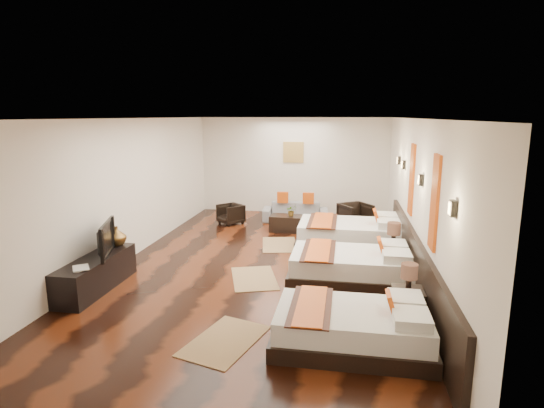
% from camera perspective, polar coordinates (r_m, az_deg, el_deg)
% --- Properties ---
extents(floor, '(5.50, 9.50, 0.01)m').
position_cam_1_polar(floor, '(8.59, -1.17, -7.90)').
color(floor, black).
rests_on(floor, ground).
extents(ceiling, '(5.50, 9.50, 0.01)m').
position_cam_1_polar(ceiling, '(8.10, -1.26, 11.12)').
color(ceiling, white).
rests_on(ceiling, floor).
extents(back_wall, '(5.50, 0.01, 2.80)m').
position_cam_1_polar(back_wall, '(12.88, 2.80, 5.01)').
color(back_wall, silver).
rests_on(back_wall, floor).
extents(left_wall, '(0.01, 9.50, 2.80)m').
position_cam_1_polar(left_wall, '(9.15, -18.38, 1.77)').
color(left_wall, silver).
rests_on(left_wall, floor).
extents(right_wall, '(0.01, 9.50, 2.80)m').
position_cam_1_polar(right_wall, '(8.18, 18.07, 0.69)').
color(right_wall, silver).
rests_on(right_wall, floor).
extents(headboard_panel, '(0.08, 6.60, 0.90)m').
position_cam_1_polar(headboard_panel, '(7.64, 18.17, -7.44)').
color(headboard_panel, black).
rests_on(headboard_panel, floor).
extents(bed_near, '(1.96, 1.23, 0.75)m').
position_cam_1_polar(bed_near, '(5.76, 10.60, -15.52)').
color(bed_near, black).
rests_on(bed_near, floor).
extents(bed_mid, '(2.12, 1.33, 0.81)m').
position_cam_1_polar(bed_mid, '(7.79, 10.43, -8.01)').
color(bed_mid, black).
rests_on(bed_mid, floor).
extents(bed_far, '(2.31, 1.45, 0.88)m').
position_cam_1_polar(bed_far, '(9.71, 10.34, -3.93)').
color(bed_far, black).
rests_on(bed_far, floor).
extents(nightstand_a, '(0.43, 0.43, 0.85)m').
position_cam_1_polar(nightstand_a, '(6.54, 17.26, -12.05)').
color(nightstand_a, black).
rests_on(nightstand_a, floor).
extents(nightstand_b, '(0.46, 0.46, 0.92)m').
position_cam_1_polar(nightstand_b, '(8.50, 15.47, -6.26)').
color(nightstand_b, black).
rests_on(nightstand_b, floor).
extents(jute_mat_near, '(1.06, 1.36, 0.01)m').
position_cam_1_polar(jute_mat_near, '(5.92, -6.17, -17.31)').
color(jute_mat_near, '#91714A').
rests_on(jute_mat_near, floor).
extents(jute_mat_mid, '(1.08, 1.37, 0.01)m').
position_cam_1_polar(jute_mat_mid, '(7.89, -2.35, -9.66)').
color(jute_mat_mid, '#91714A').
rests_on(jute_mat_mid, floor).
extents(jute_mat_far, '(0.96, 1.32, 0.01)m').
position_cam_1_polar(jute_mat_far, '(9.84, 0.98, -5.32)').
color(jute_mat_far, '#91714A').
rests_on(jute_mat_far, floor).
extents(tv_console, '(0.50, 1.80, 0.55)m').
position_cam_1_polar(tv_console, '(7.90, -21.95, -8.42)').
color(tv_console, black).
rests_on(tv_console, floor).
extents(tv, '(0.44, 0.98, 0.57)m').
position_cam_1_polar(tv, '(7.83, -21.40, -4.26)').
color(tv, black).
rests_on(tv, tv_console).
extents(book, '(0.37, 0.38, 0.03)m').
position_cam_1_polar(book, '(7.33, -24.60, -7.77)').
color(book, black).
rests_on(book, tv_console).
extents(figurine, '(0.41, 0.41, 0.35)m').
position_cam_1_polar(figurine, '(8.36, -19.62, -3.95)').
color(figurine, brown).
rests_on(figurine, tv_console).
extents(sofa, '(1.80, 0.82, 0.51)m').
position_cam_1_polar(sofa, '(11.93, 3.07, -1.10)').
color(sofa, slate).
rests_on(sofa, floor).
extents(armchair_left, '(0.82, 0.82, 0.54)m').
position_cam_1_polar(armchair_left, '(11.70, -5.43, -1.32)').
color(armchair_left, black).
rests_on(armchair_left, floor).
extents(armchair_right, '(0.98, 0.99, 0.65)m').
position_cam_1_polar(armchair_right, '(11.39, 10.82, -1.53)').
color(armchair_right, black).
rests_on(armchair_right, floor).
extents(coffee_table, '(1.02, 0.55, 0.40)m').
position_cam_1_polar(coffee_table, '(10.93, 2.42, -2.56)').
color(coffee_table, black).
rests_on(coffee_table, floor).
extents(table_plant, '(0.30, 0.28, 0.28)m').
position_cam_1_polar(table_plant, '(10.83, 2.56, -0.85)').
color(table_plant, '#20541C').
rests_on(table_plant, coffee_table).
extents(orange_panel_a, '(0.04, 0.40, 1.30)m').
position_cam_1_polar(orange_panel_a, '(6.28, 20.47, 0.18)').
color(orange_panel_a, '#D86014').
rests_on(orange_panel_a, right_wall).
extents(orange_panel_b, '(0.04, 0.40, 1.30)m').
position_cam_1_polar(orange_panel_b, '(8.42, 17.78, 3.08)').
color(orange_panel_b, '#D86014').
rests_on(orange_panel_b, right_wall).
extents(sconce_near, '(0.07, 0.12, 0.18)m').
position_cam_1_polar(sconce_near, '(5.19, 22.50, -0.54)').
color(sconce_near, black).
rests_on(sconce_near, right_wall).
extents(sconce_mid, '(0.07, 0.12, 0.18)m').
position_cam_1_polar(sconce_mid, '(7.32, 18.81, 3.00)').
color(sconce_mid, black).
rests_on(sconce_mid, right_wall).
extents(sconce_far, '(0.07, 0.12, 0.18)m').
position_cam_1_polar(sconce_far, '(9.48, 16.79, 4.94)').
color(sconce_far, black).
rests_on(sconce_far, right_wall).
extents(sconce_lounge, '(0.07, 0.12, 0.18)m').
position_cam_1_polar(sconce_lounge, '(10.37, 16.20, 5.49)').
color(sconce_lounge, black).
rests_on(sconce_lounge, right_wall).
extents(gold_artwork, '(0.60, 0.04, 0.60)m').
position_cam_1_polar(gold_artwork, '(12.82, 2.81, 6.77)').
color(gold_artwork, '#AD873F').
rests_on(gold_artwork, back_wall).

